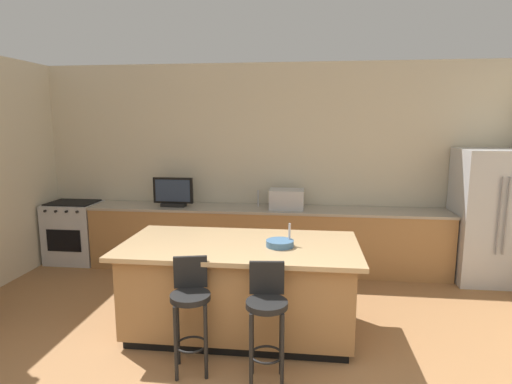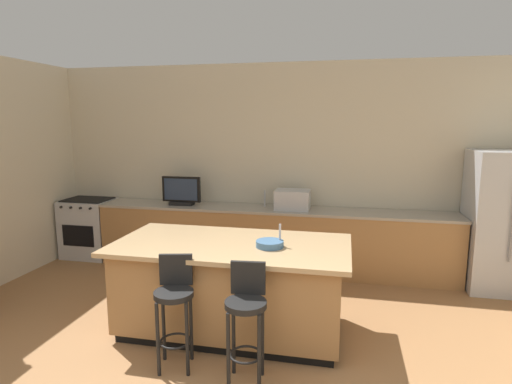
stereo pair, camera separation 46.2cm
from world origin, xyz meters
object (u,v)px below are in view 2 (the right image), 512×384
bar_stool_right (246,313)px  fruit_bowl (270,244)px  bar_stool_left (175,302)px  range_oven (90,228)px  cell_phone (266,245)px  tv_monitor (181,192)px  refrigerator (503,221)px  microwave (293,200)px  kitchen_island (232,286)px

bar_stool_right → fruit_bowl: (0.06, 0.74, 0.37)m
bar_stool_left → fruit_bowl: fruit_bowl is taller
fruit_bowl → range_oven: bearing=149.5°
cell_phone → fruit_bowl: bearing=-64.0°
tv_monitor → bar_stool_left: bearing=-69.4°
bar_stool_right → cell_phone: bearing=83.8°
refrigerator → bar_stool_left: (-3.37, -2.50, -0.30)m
refrigerator → tv_monitor: (-4.33, 0.03, 0.22)m
range_oven → microwave: 3.29m
kitchen_island → refrigerator: 3.57m
fruit_bowl → bar_stool_right: bearing=-94.4°
microwave → cell_phone: size_ratio=3.20×
refrigerator → tv_monitor: size_ratio=3.05×
refrigerator → tv_monitor: refrigerator is taller
cell_phone → bar_stool_left: bearing=-156.0°
fruit_bowl → cell_phone: 0.07m
kitchen_island → bar_stool_right: size_ratio=2.36×
tv_monitor → bar_stool_right: (1.61, -2.62, -0.51)m
tv_monitor → bar_stool_left: tv_monitor is taller
kitchen_island → cell_phone: cell_phone is taller
bar_stool_left → bar_stool_right: (0.66, -0.09, 0.01)m
kitchen_island → microwave: (0.38, 1.87, 0.57)m
kitchen_island → tv_monitor: tv_monitor is taller
bar_stool_left → kitchen_island: bearing=53.0°
microwave → bar_stool_right: 2.70m
range_oven → cell_phone: 3.76m
range_oven → microwave: microwave is taller
range_oven → bar_stool_left: (2.55, -2.58, 0.13)m
bar_stool_left → fruit_bowl: bearing=29.2°
fruit_bowl → microwave: bearing=90.7°
microwave → bar_stool_left: size_ratio=0.49×
refrigerator → tv_monitor: bearing=179.6°
microwave → fruit_bowl: microwave is taller
kitchen_island → refrigerator: bearing=30.3°
microwave → bar_stool_left: (-0.69, -2.58, -0.45)m
range_oven → fruit_bowl: 3.82m
fruit_bowl → kitchen_island: bearing=171.9°
refrigerator → microwave: (-2.68, 0.08, 0.16)m
bar_stool_left → fruit_bowl: (0.71, 0.66, 0.37)m
range_oven → cell_phone: size_ratio=6.19×
tv_monitor → fruit_bowl: tv_monitor is taller
range_oven → tv_monitor: tv_monitor is taller
refrigerator → bar_stool_left: bearing=-143.5°
bar_stool_right → fruit_bowl: 0.83m
kitchen_island → microwave: 1.99m
tv_monitor → cell_phone: tv_monitor is taller
kitchen_island → fruit_bowl: (0.40, -0.06, 0.49)m
range_oven → tv_monitor: (1.60, -0.05, 0.64)m
bar_stool_left → cell_phone: bearing=33.0°
kitchen_island → range_oven: (-2.86, 1.87, -0.01)m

